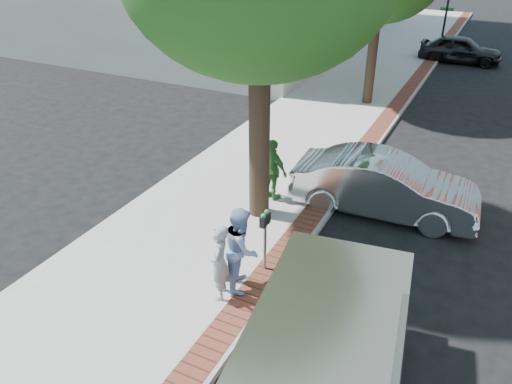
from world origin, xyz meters
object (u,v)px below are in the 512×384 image
Objects in this scene: person_officer at (242,248)px; sedan_silver at (385,185)px; parking_meter at (265,229)px; person_green at (273,170)px; person_gray at (219,263)px; bg_car at (461,49)px; van at (317,380)px.

person_officer is 0.38× the size of sedan_silver.
person_green reaches higher than parking_meter.
person_gray is 0.39× the size of bg_car.
person_officer is at bearing 174.30° from bg_car.
person_gray is 22.75m from bg_car.
person_green is (-0.99, 3.64, -0.06)m from person_officer.
person_gray is at bearing 137.31° from van.
person_gray is 0.96× the size of person_green.
van reaches higher than bg_car.
person_green is 2.99m from sedan_silver.
parking_meter is at bearing -38.87° from person_officer.
person_green reaches higher than sedan_silver.
person_gray is at bearing 173.86° from bg_car.
van reaches higher than person_officer.
sedan_silver is 7.08m from van.
bg_car is (1.67, 22.14, -0.35)m from person_officer.
sedan_silver is (2.84, 0.90, -0.23)m from person_green.
sedan_silver is 0.82× the size of van.
person_green is (-1.19, 2.95, -0.19)m from parking_meter.
bg_car is at bearing 86.07° from parking_meter.
van is (2.57, -2.49, 0.07)m from person_officer.
person_gray is at bearing 121.21° from person_green.
person_gray is 0.29× the size of van.
person_officer is at bearing 128.30° from van.
person_gray is 5.48m from sedan_silver.
person_officer is 3.77m from person_green.
person_officer is (0.22, 0.53, 0.09)m from person_gray.
person_green is 0.41× the size of bg_car.
person_gray reaches higher than parking_meter.
person_officer is 22.20m from bg_car.
person_gray is at bearing 154.24° from sedan_silver.
bg_car is (2.66, 18.50, -0.29)m from person_green.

